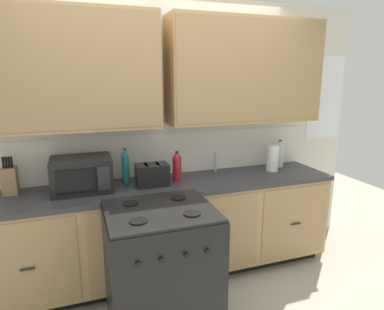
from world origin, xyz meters
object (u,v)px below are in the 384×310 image
object	(u,v)px
knife_block	(10,180)
bottle_clear	(279,154)
stove_range	(161,269)
toaster	(152,175)
bottle_red	(177,166)
microwave	(82,174)
bottle_teal	(126,166)
paper_towel_roll	(273,158)

from	to	relation	value
knife_block	bottle_clear	size ratio (longest dim) A/B	1.08
stove_range	toaster	world-z (taller)	toaster
knife_block	bottle_red	size ratio (longest dim) A/B	1.13
microwave	knife_block	distance (m)	0.56
bottle_teal	microwave	bearing A→B (deg)	-169.14
stove_range	paper_towel_roll	bearing A→B (deg)	27.01
toaster	paper_towel_roll	world-z (taller)	paper_towel_roll
microwave	bottle_clear	bearing A→B (deg)	3.06
bottle_red	bottle_teal	distance (m)	0.46
stove_range	bottle_clear	world-z (taller)	bottle_clear
stove_range	bottle_clear	xyz separation A→B (m)	(1.48, 0.79, 0.58)
microwave	knife_block	size ratio (longest dim) A/B	1.55
bottle_teal	bottle_clear	size ratio (longest dim) A/B	1.11
bottle_red	stove_range	bearing A→B (deg)	-115.69
stove_range	bottle_teal	world-z (taller)	bottle_teal
knife_block	paper_towel_roll	world-z (taller)	knife_block
bottle_clear	toaster	bearing A→B (deg)	-173.18
stove_range	bottle_red	distance (m)	0.95
stove_range	bottle_clear	size ratio (longest dim) A/B	3.30
knife_block	bottle_clear	xyz separation A→B (m)	(2.53, -0.00, 0.03)
bottle_clear	microwave	bearing A→B (deg)	-176.94
microwave	toaster	world-z (taller)	microwave
stove_range	bottle_red	bearing A→B (deg)	64.31
toaster	knife_block	size ratio (longest dim) A/B	0.90
bottle_teal	knife_block	bearing A→B (deg)	177.74
microwave	paper_towel_roll	world-z (taller)	microwave
bottle_clear	bottle_red	bearing A→B (deg)	-174.68
bottle_teal	bottle_clear	distance (m)	1.61
toaster	bottle_clear	xyz separation A→B (m)	(1.40, 0.17, 0.05)
stove_range	knife_block	xyz separation A→B (m)	(-1.04, 0.79, 0.55)
bottle_red	knife_block	bearing A→B (deg)	175.45
bottle_clear	stove_range	bearing A→B (deg)	-151.89
bottle_red	bottle_teal	size ratio (longest dim) A/B	0.86
bottle_red	bottle_clear	bearing A→B (deg)	5.32
toaster	bottle_teal	world-z (taller)	bottle_teal
microwave	bottle_red	bearing A→B (deg)	-0.14
knife_block	paper_towel_roll	size ratio (longest dim) A/B	1.19
paper_towel_roll	bottle_teal	xyz separation A→B (m)	(-1.45, 0.08, 0.03)
stove_range	toaster	xyz separation A→B (m)	(0.09, 0.63, 0.53)
bottle_teal	paper_towel_roll	bearing A→B (deg)	-3.20
microwave	bottle_teal	xyz separation A→B (m)	(0.37, 0.07, 0.02)
knife_block	microwave	bearing A→B (deg)	-11.04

